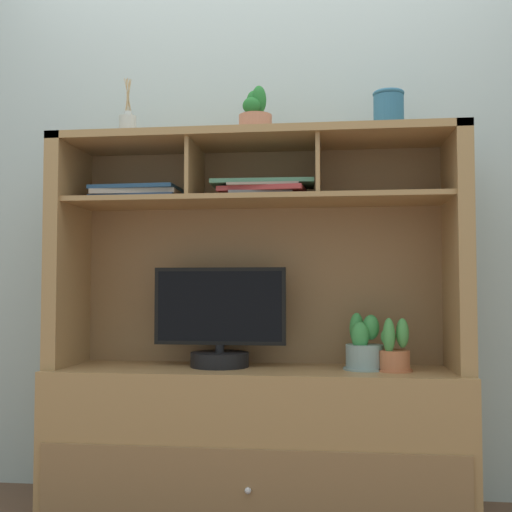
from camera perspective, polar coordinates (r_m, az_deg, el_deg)
back_wall at (r=2.80m, az=0.62°, el=7.80°), size 6.00×0.02×2.80m
media_console at (r=2.54m, az=0.02°, el=-12.77°), size 1.62×0.48×1.49m
tv_monitor at (r=2.54m, az=-3.31°, el=-6.34°), size 0.53×0.23×0.40m
potted_orchid at (r=2.46m, az=12.44°, el=-8.48°), size 0.13×0.13×0.20m
potted_fern at (r=2.49m, az=9.77°, el=-8.36°), size 0.17×0.17×0.22m
magazine_stack_left at (r=2.50m, az=0.61°, el=6.15°), size 0.41×0.23×0.06m
magazine_stack_centre at (r=2.65m, az=-10.76°, el=5.56°), size 0.36×0.24×0.06m
diffuser_bottle at (r=2.67m, az=-11.60°, el=11.50°), size 0.07×0.07×0.25m
potted_succulent at (r=2.57m, az=-0.06°, el=12.49°), size 0.15×0.15×0.20m
ceramic_vase at (r=2.58m, az=11.98°, el=12.74°), size 0.12×0.12×0.16m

